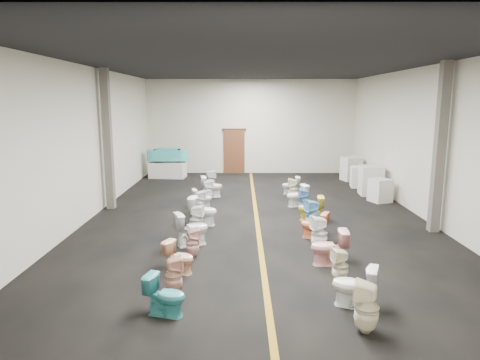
% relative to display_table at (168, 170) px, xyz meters
% --- Properties ---
extents(floor, '(16.00, 16.00, 0.00)m').
position_rel_display_table_xyz_m(floor, '(3.84, -6.67, -0.36)').
color(floor, black).
rests_on(floor, ground).
extents(ceiling, '(16.00, 16.00, 0.00)m').
position_rel_display_table_xyz_m(ceiling, '(3.84, -6.67, 4.14)').
color(ceiling, black).
rests_on(ceiling, ground).
extents(wall_back, '(10.00, 0.00, 10.00)m').
position_rel_display_table_xyz_m(wall_back, '(3.84, 1.33, 1.89)').
color(wall_back, beige).
rests_on(wall_back, ground).
extents(wall_front, '(10.00, 0.00, 10.00)m').
position_rel_display_table_xyz_m(wall_front, '(3.84, -14.67, 1.89)').
color(wall_front, beige).
rests_on(wall_front, ground).
extents(wall_left, '(0.00, 16.00, 16.00)m').
position_rel_display_table_xyz_m(wall_left, '(-1.16, -6.67, 1.89)').
color(wall_left, beige).
rests_on(wall_left, ground).
extents(wall_right, '(0.00, 16.00, 16.00)m').
position_rel_display_table_xyz_m(wall_right, '(8.84, -6.67, 1.89)').
color(wall_right, beige).
rests_on(wall_right, ground).
extents(aisle_stripe, '(0.12, 15.60, 0.01)m').
position_rel_display_table_xyz_m(aisle_stripe, '(3.84, -6.67, -0.35)').
color(aisle_stripe, '#926B15').
rests_on(aisle_stripe, floor).
extents(back_door, '(1.00, 0.10, 2.10)m').
position_rel_display_table_xyz_m(back_door, '(3.04, 1.27, 0.69)').
color(back_door, '#562D19').
rests_on(back_door, floor).
extents(door_frame, '(1.15, 0.08, 0.10)m').
position_rel_display_table_xyz_m(door_frame, '(3.04, 1.28, 1.76)').
color(door_frame, '#331C11').
rests_on(door_frame, back_door).
extents(column_left, '(0.25, 0.25, 4.50)m').
position_rel_display_table_xyz_m(column_left, '(-0.91, -5.67, 1.89)').
color(column_left, '#59544C').
rests_on(column_left, floor).
extents(column_right, '(0.25, 0.25, 4.50)m').
position_rel_display_table_xyz_m(column_right, '(8.59, -8.17, 1.89)').
color(column_right, '#59544C').
rests_on(column_right, floor).
extents(display_table, '(1.68, 0.98, 0.71)m').
position_rel_display_table_xyz_m(display_table, '(0.00, 0.00, 0.00)').
color(display_table, silver).
rests_on(display_table, floor).
extents(bathtub, '(1.86, 0.73, 0.55)m').
position_rel_display_table_xyz_m(bathtub, '(0.00, -0.00, 0.71)').
color(bathtub, teal).
rests_on(bathtub, display_table).
extents(appliance_crate_a, '(0.81, 0.81, 0.81)m').
position_rel_display_table_xyz_m(appliance_crate_a, '(8.24, -4.74, 0.05)').
color(appliance_crate_a, beige).
rests_on(appliance_crate_a, floor).
extents(appliance_crate_b, '(0.84, 0.84, 1.09)m').
position_rel_display_table_xyz_m(appliance_crate_b, '(8.24, -3.62, 0.19)').
color(appliance_crate_b, beige).
rests_on(appliance_crate_b, floor).
extents(appliance_crate_c, '(0.84, 0.84, 0.84)m').
position_rel_display_table_xyz_m(appliance_crate_c, '(8.24, -2.15, 0.06)').
color(appliance_crate_c, white).
rests_on(appliance_crate_c, floor).
extents(appliance_crate_d, '(0.89, 0.89, 1.04)m').
position_rel_display_table_xyz_m(appliance_crate_d, '(8.24, -0.70, 0.17)').
color(appliance_crate_d, beige).
rests_on(appliance_crate_d, floor).
extents(toilet_left_0, '(0.76, 0.56, 0.69)m').
position_rel_display_table_xyz_m(toilet_left_0, '(2.13, -12.81, -0.01)').
color(toilet_left_0, teal).
rests_on(toilet_left_0, floor).
extents(toilet_left_1, '(0.41, 0.40, 0.71)m').
position_rel_display_table_xyz_m(toilet_left_1, '(2.14, -12.02, 0.00)').
color(toilet_left_1, '#DDA48A').
rests_on(toilet_left_1, floor).
extents(toilet_left_2, '(0.74, 0.61, 0.66)m').
position_rel_display_table_xyz_m(toilet_left_2, '(2.10, -11.04, -0.03)').
color(toilet_left_2, '#E9AD83').
rests_on(toilet_left_2, floor).
extents(toilet_left_3, '(0.40, 0.39, 0.68)m').
position_rel_display_table_xyz_m(toilet_left_3, '(2.28, -10.16, -0.02)').
color(toilet_left_3, '#D19A96').
rests_on(toilet_left_3, floor).
extents(toilet_left_4, '(0.94, 0.77, 0.84)m').
position_rel_display_table_xyz_m(toilet_left_4, '(2.17, -9.33, 0.06)').
color(toilet_left_4, white).
rests_on(toilet_left_4, floor).
extents(toilet_left_5, '(0.42, 0.41, 0.80)m').
position_rel_display_table_xyz_m(toilet_left_5, '(2.20, -8.50, 0.05)').
color(toilet_left_5, white).
rests_on(toilet_left_5, floor).
extents(toilet_left_6, '(0.88, 0.61, 0.82)m').
position_rel_display_table_xyz_m(toilet_left_6, '(2.29, -7.60, 0.05)').
color(toilet_left_6, white).
rests_on(toilet_left_6, floor).
extents(toilet_left_7, '(0.45, 0.44, 0.78)m').
position_rel_display_table_xyz_m(toilet_left_7, '(2.10, -6.59, 0.04)').
color(toilet_left_7, silver).
rests_on(toilet_left_7, floor).
extents(toilet_left_8, '(0.73, 0.53, 0.67)m').
position_rel_display_table_xyz_m(toilet_left_8, '(2.09, -5.72, -0.02)').
color(toilet_left_8, silver).
rests_on(toilet_left_8, floor).
extents(toilet_left_9, '(0.46, 0.45, 0.78)m').
position_rel_display_table_xyz_m(toilet_left_9, '(2.20, -4.80, 0.03)').
color(toilet_left_9, white).
rests_on(toilet_left_9, floor).
extents(toilet_left_10, '(0.84, 0.57, 0.79)m').
position_rel_display_table_xyz_m(toilet_left_10, '(2.29, -4.02, 0.04)').
color(toilet_left_10, white).
rests_on(toilet_left_10, floor).
extents(toilet_left_11, '(0.48, 0.47, 0.86)m').
position_rel_display_table_xyz_m(toilet_left_11, '(2.18, -3.09, 0.07)').
color(toilet_left_11, silver).
rests_on(toilet_left_11, floor).
extents(toilet_right_0, '(0.49, 0.49, 0.82)m').
position_rel_display_table_xyz_m(toilet_right_0, '(5.28, -13.35, 0.06)').
color(toilet_right_0, '#EDE3C1').
rests_on(toilet_right_0, floor).
extents(toilet_right_1, '(0.85, 0.68, 0.76)m').
position_rel_display_table_xyz_m(toilet_right_1, '(5.31, -12.52, 0.02)').
color(toilet_right_1, white).
rests_on(toilet_right_1, floor).
extents(toilet_right_2, '(0.37, 0.37, 0.70)m').
position_rel_display_table_xyz_m(toilet_right_2, '(5.29, -11.54, -0.01)').
color(toilet_right_2, '#EDE5C4').
rests_on(toilet_right_2, floor).
extents(toilet_right_3, '(0.79, 0.47, 0.79)m').
position_rel_display_table_xyz_m(toilet_right_3, '(5.26, -10.62, 0.04)').
color(toilet_right_3, '#F0A59F').
rests_on(toilet_right_3, floor).
extents(toilet_right_4, '(0.46, 0.46, 0.85)m').
position_rel_display_table_xyz_m(toilet_right_4, '(5.21, -9.72, 0.07)').
color(toilet_right_4, white).
rests_on(toilet_right_4, floor).
extents(toilet_right_5, '(0.80, 0.65, 0.71)m').
position_rel_display_table_xyz_m(toilet_right_5, '(5.25, -8.81, 0.00)').
color(toilet_right_5, '#F4844E').
rests_on(toilet_right_5, floor).
extents(toilet_right_6, '(0.49, 0.48, 0.85)m').
position_rel_display_table_xyz_m(toilet_right_6, '(5.32, -8.07, 0.07)').
color(toilet_right_6, '#74B5DD').
rests_on(toilet_right_6, floor).
extents(toilet_right_7, '(0.77, 0.48, 0.75)m').
position_rel_display_table_xyz_m(toilet_right_7, '(5.43, -7.16, 0.02)').
color(toilet_right_7, yellow).
rests_on(toilet_right_7, floor).
extents(toilet_right_8, '(0.38, 0.37, 0.76)m').
position_rel_display_table_xyz_m(toilet_right_8, '(5.38, -6.18, 0.02)').
color(toilet_right_8, '#6498CE').
rests_on(toilet_right_8, floor).
extents(toilet_right_9, '(0.81, 0.62, 0.73)m').
position_rel_display_table_xyz_m(toilet_right_9, '(5.24, -5.41, 0.01)').
color(toilet_right_9, white).
rests_on(toilet_right_9, floor).
extents(toilet_right_10, '(0.42, 0.42, 0.78)m').
position_rel_display_table_xyz_m(toilet_right_10, '(5.23, -4.51, 0.04)').
color(toilet_right_10, beige).
rests_on(toilet_right_10, floor).
extents(toilet_right_11, '(0.68, 0.40, 0.67)m').
position_rel_display_table_xyz_m(toilet_right_11, '(5.26, -3.52, -0.02)').
color(toilet_right_11, silver).
rests_on(toilet_right_11, floor).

